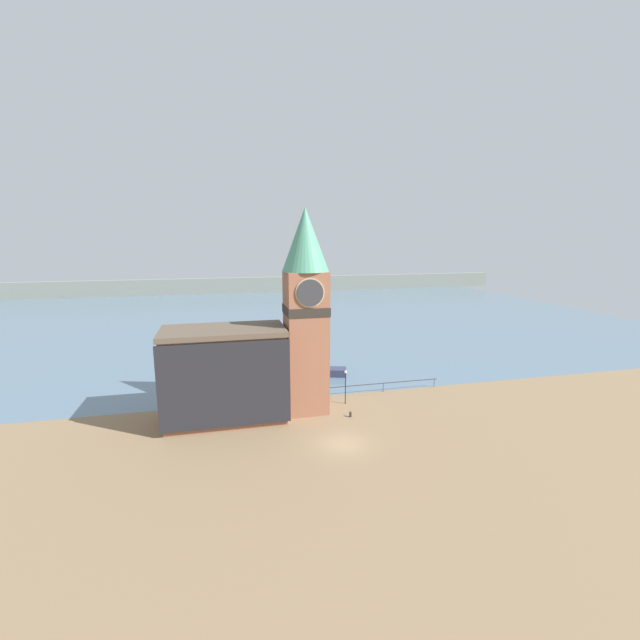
# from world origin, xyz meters

# --- Properties ---
(ground_plane) EXTENTS (160.00, 160.00, 0.00)m
(ground_plane) POSITION_xyz_m (0.00, 0.00, 0.00)
(ground_plane) COLOR #846B4C
(water) EXTENTS (160.00, 120.00, 0.00)m
(water) POSITION_xyz_m (0.00, 71.92, -0.00)
(water) COLOR slate
(water) RESTS_ON ground_plane
(far_shoreline) EXTENTS (180.00, 3.00, 5.00)m
(far_shoreline) POSITION_xyz_m (0.00, 111.92, 2.50)
(far_shoreline) COLOR gray
(far_shoreline) RESTS_ON water
(pier_railing) EXTENTS (13.98, 0.08, 1.09)m
(pier_railing) POSITION_xyz_m (8.48, 11.67, 0.97)
(pier_railing) COLOR #333338
(pier_railing) RESTS_ON ground_plane
(clock_tower) EXTENTS (4.75, 4.75, 21.14)m
(clock_tower) POSITION_xyz_m (-1.56, 8.52, 11.22)
(clock_tower) COLOR #935B42
(clock_tower) RESTS_ON ground_plane
(pier_building) EXTENTS (12.15, 6.63, 9.40)m
(pier_building) POSITION_xyz_m (-9.96, 8.05, 4.72)
(pier_building) COLOR #935B42
(pier_building) RESTS_ON ground_plane
(boat_near) EXTENTS (6.55, 3.60, 2.04)m
(boat_near) POSITION_xyz_m (2.67, 19.47, 0.75)
(boat_near) COLOR #333856
(boat_near) RESTS_ON water
(mooring_bollard_near) EXTENTS (0.26, 0.26, 0.60)m
(mooring_bollard_near) POSITION_xyz_m (2.45, 5.55, 0.32)
(mooring_bollard_near) COLOR #2D2D33
(mooring_bollard_near) RESTS_ON ground_plane
(lamp_post) EXTENTS (0.32, 0.32, 3.84)m
(lamp_post) POSITION_xyz_m (2.97, 9.11, 2.69)
(lamp_post) COLOR black
(lamp_post) RESTS_ON ground_plane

